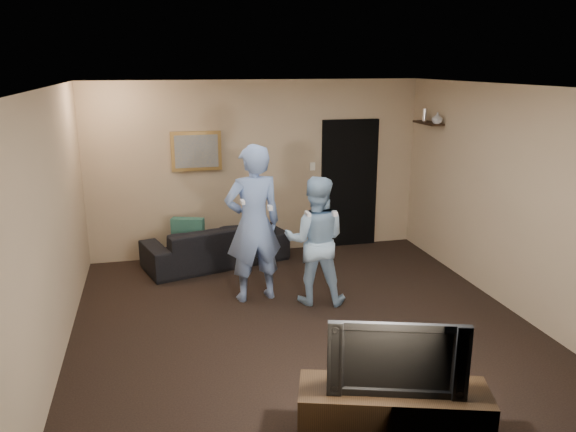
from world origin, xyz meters
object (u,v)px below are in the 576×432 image
object	(u,v)px
television	(396,354)
wii_player_right	(315,240)
wii_player_left	(253,224)
sofa	(216,244)
tv_console	(393,418)

from	to	relation	value
television	wii_player_right	bearing A→B (deg)	103.80
wii_player_right	television	bearing A→B (deg)	-94.10
television	wii_player_left	world-z (taller)	wii_player_left
sofa	television	size ratio (longest dim) A/B	2.04
sofa	television	xyz separation A→B (m)	(0.82, -4.38, 0.49)
wii_player_left	wii_player_right	size ratio (longest dim) A/B	1.23
wii_player_left	wii_player_right	distance (m)	0.77
television	tv_console	bearing A→B (deg)	17.90
tv_console	wii_player_left	size ratio (longest dim) A/B	0.73
television	wii_player_left	size ratio (longest dim) A/B	0.52
sofa	tv_console	distance (m)	4.46
sofa	television	world-z (taller)	television
sofa	wii_player_left	world-z (taller)	wii_player_left
tv_console	wii_player_right	size ratio (longest dim) A/B	0.90
sofa	tv_console	bearing A→B (deg)	84.60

